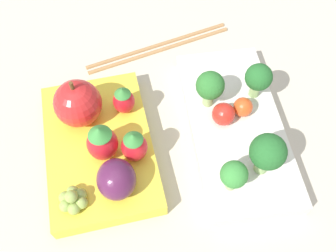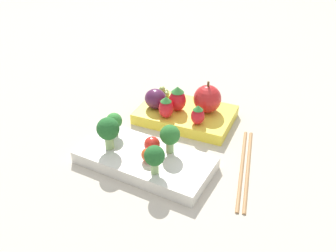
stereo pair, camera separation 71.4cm
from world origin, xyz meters
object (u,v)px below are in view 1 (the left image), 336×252
object	(u,v)px
broccoli_floret_1	(234,175)
strawberry_1	(124,100)
strawberry_2	(134,146)
cherry_tomato_0	(224,116)
bento_box_fruit	(99,144)
chopsticks_pair	(159,47)
grape_cluster	(73,200)
broccoli_floret_3	(268,153)
apple	(78,103)
cherry_tomato_1	(243,107)
bento_box_savoury	(235,127)
broccoli_floret_0	(210,86)
broccoli_floret_2	(258,78)
strawberry_0	(102,142)
plum	(116,179)

from	to	relation	value
broccoli_floret_1	strawberry_1	size ratio (longest dim) A/B	1.11
strawberry_2	cherry_tomato_0	bearing A→B (deg)	101.24
cherry_tomato_0	bento_box_fruit	bearing A→B (deg)	-92.89
bento_box_fruit	chopsticks_pair	size ratio (longest dim) A/B	0.89
grape_cluster	broccoli_floret_3	bearing A→B (deg)	89.34
broccoli_floret_1	apple	size ratio (longest dim) A/B	0.68
cherry_tomato_1	bento_box_savoury	bearing A→B (deg)	-40.05
bento_box_fruit	strawberry_1	distance (m)	0.06
cherry_tomato_1	strawberry_1	world-z (taller)	strawberry_1
broccoli_floret_0	cherry_tomato_1	bearing A→B (deg)	58.55
chopsticks_pair	broccoli_floret_2	bearing A→B (deg)	38.61
broccoli_floret_1	broccoli_floret_3	distance (m)	0.04
cherry_tomato_0	strawberry_0	world-z (taller)	strawberry_0
broccoli_floret_0	chopsticks_pair	world-z (taller)	broccoli_floret_0
broccoli_floret_1	cherry_tomato_0	size ratio (longest dim) A/B	1.62
broccoli_floret_3	cherry_tomato_1	world-z (taller)	broccoli_floret_3
broccoli_floret_0	chopsticks_pair	size ratio (longest dim) A/B	0.24
bento_box_savoury	chopsticks_pair	distance (m)	0.17
bento_box_savoury	chopsticks_pair	world-z (taller)	bento_box_savoury
broccoli_floret_3	cherry_tomato_1	size ratio (longest dim) A/B	2.53
broccoli_floret_1	strawberry_1	distance (m)	0.15
strawberry_0	broccoli_floret_1	bearing A→B (deg)	62.07
broccoli_floret_2	broccoli_floret_3	distance (m)	0.10
strawberry_1	cherry_tomato_1	bearing A→B (deg)	76.34
bento_box_fruit	cherry_tomato_0	distance (m)	0.15
bento_box_fruit	strawberry_0	size ratio (longest dim) A/B	3.63
strawberry_1	plum	distance (m)	0.10
broccoli_floret_2	bento_box_fruit	bearing A→B (deg)	-82.63
grape_cluster	bento_box_fruit	bearing A→B (deg)	155.91
bento_box_fruit	broccoli_floret_3	distance (m)	0.19
bento_box_savoury	broccoli_floret_1	size ratio (longest dim) A/B	5.34
cherry_tomato_1	broccoli_floret_0	bearing A→B (deg)	-121.45
broccoli_floret_2	strawberry_2	distance (m)	0.16
broccoli_floret_3	grape_cluster	world-z (taller)	broccoli_floret_3
broccoli_floret_3	strawberry_0	size ratio (longest dim) A/B	1.13
broccoli_floret_1	cherry_tomato_0	distance (m)	0.08
broccoli_floret_1	strawberry_0	xyz separation A→B (m)	(-0.07, -0.12, -0.00)
bento_box_fruit	strawberry_0	bearing A→B (deg)	18.26
bento_box_savoury	strawberry_1	size ratio (longest dim) A/B	5.93
broccoli_floret_1	strawberry_1	world-z (taller)	broccoli_floret_1
broccoli_floret_3	cherry_tomato_0	world-z (taller)	broccoli_floret_3
apple	strawberry_1	world-z (taller)	apple
cherry_tomato_1	strawberry_1	xyz separation A→B (m)	(-0.03, -0.13, 0.01)
grape_cluster	cherry_tomato_1	bearing A→B (deg)	109.61
apple	broccoli_floret_1	bearing A→B (deg)	50.51
broccoli_floret_3	strawberry_2	xyz separation A→B (m)	(-0.04, -0.13, -0.02)
strawberry_0	apple	bearing A→B (deg)	-158.88
broccoli_floret_2	plum	xyz separation A→B (m)	(0.09, -0.18, -0.01)
cherry_tomato_1	plum	bearing A→B (deg)	-67.57
strawberry_1	broccoli_floret_1	bearing A→B (deg)	38.17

